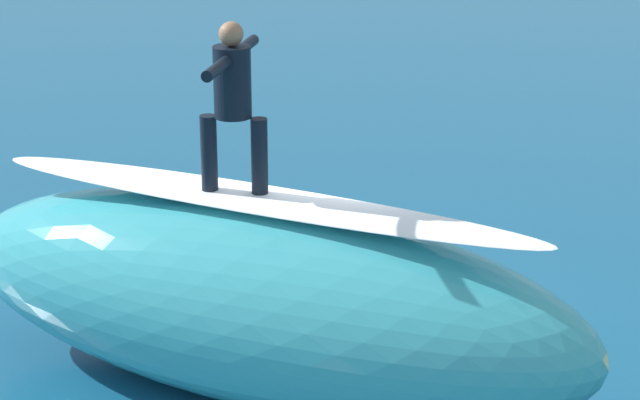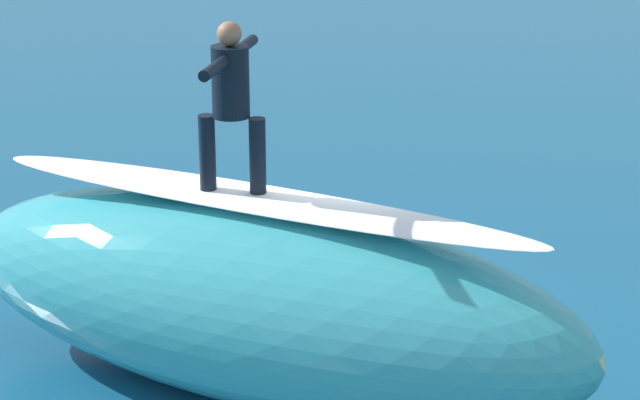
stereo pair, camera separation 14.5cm
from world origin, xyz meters
name	(u,v)px [view 1 (the left image)]	position (x,y,z in m)	size (l,w,h in m)	color
ground_plane	(317,326)	(0.00, 0.00, 0.00)	(120.00, 120.00, 0.00)	#145175
wave_crest	(259,300)	(-0.09, 1.58, 0.98)	(6.68, 2.15, 1.95)	teal
wave_foam_lip	(257,199)	(-0.09, 1.58, 1.99)	(5.68, 0.75, 0.08)	white
surfboard_riding	(235,196)	(0.15, 1.57, 1.99)	(2.21, 0.46, 0.07)	#33B2D1
surfer_riding	(233,95)	(0.15, 1.57, 2.96)	(0.63, 1.51, 1.60)	black
surfboard_paddling	(385,270)	(-0.17, -1.68, 0.03)	(2.12, 0.56, 0.07)	#EAE5C6
surfer_paddling	(377,255)	(-0.05, -1.72, 0.20)	(1.74, 0.76, 0.32)	black
foam_patch_mid	(367,337)	(-0.67, 0.22, 0.08)	(0.57, 0.46, 0.16)	white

